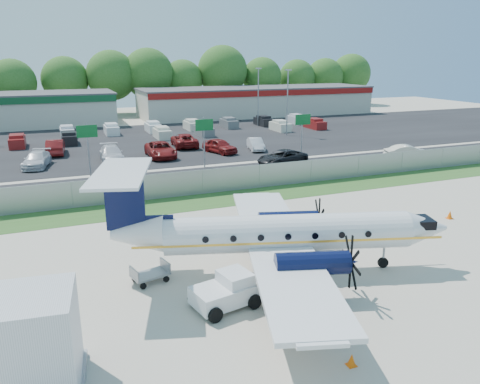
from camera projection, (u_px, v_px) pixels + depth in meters
name	position (u px, v px, depth m)	size (l,w,h in m)	color
ground	(281.00, 261.00, 25.48)	(170.00, 170.00, 0.00)	#BEB3A1
grass_verge	(211.00, 200.00, 36.17)	(170.00, 4.00, 0.02)	#2D561E
access_road	(187.00, 179.00, 42.41)	(170.00, 8.00, 0.02)	black
parking_lot	(143.00, 142.00, 61.13)	(170.00, 32.00, 0.02)	black
perimeter_fence	(203.00, 182.00, 37.68)	(120.00, 0.06, 1.99)	gray
building_east	(257.00, 101.00, 89.31)	(44.40, 12.40, 5.24)	beige
sign_left	(88.00, 139.00, 42.02)	(1.80, 0.26, 5.00)	gray
sign_mid	(204.00, 132.00, 45.97)	(1.80, 0.26, 5.00)	gray
sign_right	(302.00, 126.00, 49.91)	(1.80, 0.26, 5.00)	gray
light_pole_ne	(287.00, 98.00, 65.06)	(0.90, 0.35, 9.09)	gray
light_pole_se	(258.00, 93.00, 73.98)	(0.90, 0.35, 9.09)	gray
tree_line	(111.00, 114.00, 91.44)	(112.00, 6.00, 14.00)	#2A5A1A
aircraft	(280.00, 233.00, 23.61)	(18.04, 17.61, 5.52)	silver
pushback_tug	(227.00, 291.00, 20.69)	(3.09, 2.50, 1.51)	silver
baggage_cart_near	(150.00, 274.00, 22.98)	(1.96, 1.46, 0.92)	gray
baggage_cart_far	(295.00, 250.00, 25.70)	(2.13, 1.54, 1.01)	gray
service_container	(32.00, 347.00, 15.20)	(3.45, 3.45, 3.44)	silver
cone_nose	(450.00, 215.00, 32.07)	(0.40, 0.40, 0.57)	#ED5A07
cone_port_wing	(352.00, 360.00, 16.77)	(0.34, 0.34, 0.48)	#ED5A07
cone_starboard_wing	(281.00, 202.00, 35.02)	(0.34, 0.34, 0.49)	#ED5A07
road_car_mid	(282.00, 165.00, 48.18)	(2.54, 5.51, 1.53)	black
road_car_east	(408.00, 161.00, 50.19)	(1.74, 4.99, 1.65)	beige
parked_car_a	(38.00, 167.00, 47.19)	(2.14, 5.26, 1.53)	silver
parked_car_b	(112.00, 161.00, 50.05)	(2.24, 5.51, 1.60)	silver
parked_car_c	(161.00, 157.00, 51.86)	(2.79, 6.05, 1.68)	maroon
parked_car_d	(220.00, 153.00, 54.18)	(1.94, 4.81, 1.64)	maroon
parked_car_e	(256.00, 150.00, 55.82)	(1.50, 4.31, 1.42)	silver
parked_car_f	(56.00, 154.00, 53.37)	(1.82, 5.23, 1.72)	maroon
parked_car_g	(184.00, 147.00, 57.85)	(2.75, 5.96, 1.66)	maroon
far_parking_rows	(136.00, 136.00, 65.59)	(56.00, 10.00, 1.60)	gray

